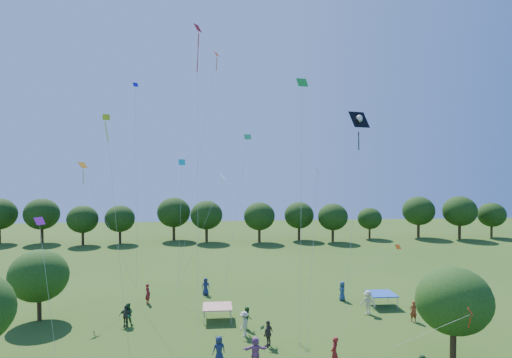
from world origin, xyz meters
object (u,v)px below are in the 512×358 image
object	(u,v)px
red_high_kite	(198,77)
near_tree_east	(454,301)
near_tree_north	(39,276)
pirate_kite	(359,123)
tent_blue	(381,294)
tent_red_stripe	(217,307)

from	to	relation	value
red_high_kite	near_tree_east	bearing A→B (deg)	-30.66
near_tree_north	pirate_kite	size ratio (longest dim) A/B	0.38
tent_blue	red_high_kite	world-z (taller)	red_high_kite
red_high_kite	tent_blue	bearing A→B (deg)	5.78
tent_red_stripe	tent_blue	xyz separation A→B (m)	(13.72, 2.15, 0.00)
tent_blue	pirate_kite	xyz separation A→B (m)	(-4.56, -7.77, 13.57)
near_tree_north	pirate_kite	distance (m)	26.20
near_tree_north	red_high_kite	world-z (taller)	red_high_kite
near_tree_east	red_high_kite	size ratio (longest dim) A/B	0.27
tent_red_stripe	red_high_kite	xyz separation A→B (m)	(-1.43, 0.61, 17.52)
near_tree_east	pirate_kite	distance (m)	12.34
tent_red_stripe	near_tree_north	bearing A→B (deg)	174.89
tent_red_stripe	pirate_kite	bearing A→B (deg)	-31.56
near_tree_north	tent_red_stripe	bearing A→B (deg)	-5.11
near_tree_east	tent_blue	size ratio (longest dim) A/B	2.61
tent_blue	red_high_kite	size ratio (longest dim) A/B	0.10
near_tree_east	tent_blue	world-z (taller)	near_tree_east
near_tree_east	pirate_kite	xyz separation A→B (m)	(-4.97, 2.98, 10.90)
near_tree_north	red_high_kite	bearing A→B (deg)	-2.82
near_tree_north	near_tree_east	xyz separation A→B (m)	(27.65, -9.81, 0.28)
tent_blue	tent_red_stripe	bearing A→B (deg)	-171.11
tent_blue	pirate_kite	size ratio (longest dim) A/B	0.16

